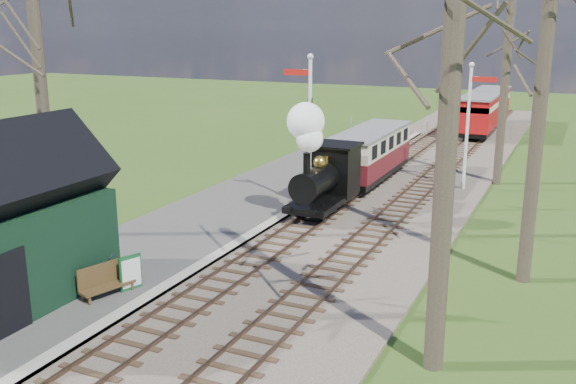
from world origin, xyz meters
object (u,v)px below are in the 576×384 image
at_px(coach, 370,152).
at_px(red_carriage_b, 490,106).
at_px(red_carriage_a, 478,115).
at_px(locomotive, 322,165).
at_px(bench, 105,280).
at_px(semaphore_near, 308,122).
at_px(semaphore_far, 470,117).
at_px(person, 107,260).
at_px(sign_board, 131,273).

relative_size(coach, red_carriage_b, 1.33).
xyz_separation_m(coach, red_carriage_a, (2.60, 14.92, 0.05)).
relative_size(locomotive, red_carriage_b, 0.83).
relative_size(coach, bench, 4.45).
xyz_separation_m(semaphore_near, bench, (-1.53, -10.26, -3.02)).
bearing_deg(semaphore_far, coach, -175.58).
relative_size(semaphore_near, locomotive, 1.41).
distance_m(red_carriage_a, person, 30.54).
distance_m(semaphore_far, coach, 4.76).
xyz_separation_m(semaphore_far, coach, (-4.37, -0.34, -1.86)).
xyz_separation_m(coach, red_carriage_b, (2.60, 20.42, 0.05)).
bearing_deg(person, red_carriage_a, 9.01).
bearing_deg(semaphore_near, bench, -98.49).
distance_m(locomotive, coach, 6.09).
height_order(semaphore_near, coach, semaphore_near).
relative_size(coach, person, 5.78).
distance_m(semaphore_near, red_carriage_a, 20.96).
bearing_deg(person, coach, 8.51).
bearing_deg(red_carriage_b, sign_board, -97.16).
bearing_deg(semaphore_far, locomotive, -124.42).
height_order(coach, person, coach).
distance_m(red_carriage_a, sign_board, 30.62).
bearing_deg(locomotive, sign_board, -101.45).
bearing_deg(red_carriage_a, person, -100.39).
distance_m(semaphore_far, locomotive, 7.87).
bearing_deg(semaphore_far, semaphore_near, -130.60).
xyz_separation_m(semaphore_far, bench, (-6.68, -16.26, -2.74)).
relative_size(semaphore_near, bench, 3.94).
bearing_deg(sign_board, semaphore_near, 83.38).
xyz_separation_m(locomotive, red_carriage_a, (2.61, 20.98, -0.49)).
height_order(locomotive, red_carriage_b, locomotive).
bearing_deg(coach, red_carriage_a, 80.12).
distance_m(red_carriage_b, person, 35.96).
distance_m(semaphore_far, sign_board, 17.10).
height_order(locomotive, person, locomotive).
bearing_deg(bench, locomotive, 76.93).
bearing_deg(locomotive, red_carriage_a, 82.90).
distance_m(locomotive, red_carriage_b, 26.62).
distance_m(semaphore_near, semaphore_far, 7.91).
xyz_separation_m(locomotive, sign_board, (-1.88, -9.29, -1.35)).
bearing_deg(coach, semaphore_far, 4.42).
distance_m(coach, person, 15.40).
bearing_deg(sign_board, semaphore_far, 68.23).
bearing_deg(sign_board, red_carriage_a, 81.56).
distance_m(locomotive, bench, 10.23).
relative_size(red_carriage_b, bench, 3.35).
xyz_separation_m(semaphore_near, red_carriage_b, (3.37, 26.08, -2.08)).
distance_m(locomotive, person, 9.57).
xyz_separation_m(coach, sign_board, (-1.89, -15.35, -0.80)).
bearing_deg(coach, person, -100.88).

